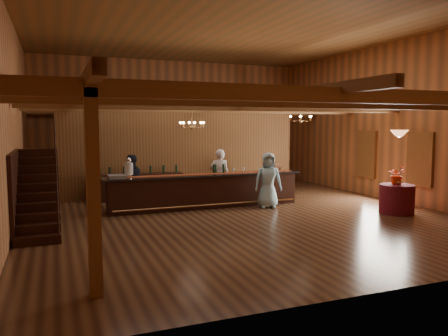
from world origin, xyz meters
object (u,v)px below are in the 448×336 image
object	(u,v)px
chandelier_right	(300,118)
floor_plant	(261,177)
chandelier_left	(192,124)
guest	(268,180)
staff_second	(131,182)
raffle_drum	(277,166)
pendant_lamp	(399,133)
tasting_bar	(206,191)
backbar_shelf	(138,187)
beverage_dispenser	(129,168)
bartender	(220,176)
round_table	(397,199)

from	to	relation	value
chandelier_right	floor_plant	distance (m)	2.90
chandelier_left	floor_plant	size ratio (longest dim) A/B	0.58
guest	staff_second	bearing A→B (deg)	178.02
raffle_drum	pendant_lamp	world-z (taller)	pendant_lamp
tasting_bar	backbar_shelf	distance (m)	2.91
tasting_bar	backbar_shelf	size ratio (longest dim) A/B	1.99
pendant_lamp	tasting_bar	bearing A→B (deg)	149.32
chandelier_right	staff_second	distance (m)	5.96
beverage_dispenser	raffle_drum	xyz separation A→B (m)	(4.95, -0.12, -0.11)
backbar_shelf	bartender	world-z (taller)	bartender
staff_second	bartender	bearing A→B (deg)	173.62
pendant_lamp	staff_second	distance (m)	8.29
raffle_drum	chandelier_right	xyz separation A→B (m)	(0.72, -0.30, 1.62)
pendant_lamp	bartender	xyz separation A→B (m)	(-4.28, 3.67, -1.48)
pendant_lamp	floor_plant	world-z (taller)	pendant_lamp
tasting_bar	bartender	distance (m)	1.08
beverage_dispenser	round_table	size ratio (longest dim) A/B	0.59
tasting_bar	round_table	distance (m)	5.85
backbar_shelf	chandelier_left	size ratio (longest dim) A/B	4.07
tasting_bar	chandelier_left	bearing A→B (deg)	152.47
tasting_bar	chandelier_right	bearing A→B (deg)	-6.14
chandelier_right	pendant_lamp	world-z (taller)	same
round_table	staff_second	world-z (taller)	staff_second
floor_plant	chandelier_left	bearing A→B (deg)	-157.66
beverage_dispenser	floor_plant	world-z (taller)	beverage_dispenser
pendant_lamp	chandelier_right	bearing A→B (deg)	124.13
tasting_bar	guest	size ratio (longest dim) A/B	3.64
round_table	bartender	size ratio (longest dim) A/B	0.55
backbar_shelf	round_table	world-z (taller)	backbar_shelf
round_table	chandelier_left	world-z (taller)	chandelier_left
beverage_dispenser	staff_second	size ratio (longest dim) A/B	0.35
bartender	round_table	bearing A→B (deg)	163.87
pendant_lamp	floor_plant	bearing A→B (deg)	117.56
round_table	guest	size ratio (longest dim) A/B	0.57
beverage_dispenser	guest	world-z (taller)	guest
beverage_dispenser	raffle_drum	size ratio (longest dim) A/B	1.76
tasting_bar	beverage_dispenser	world-z (taller)	beverage_dispenser
tasting_bar	backbar_shelf	bearing A→B (deg)	127.56
floor_plant	staff_second	bearing A→B (deg)	-170.49
round_table	floor_plant	distance (m)	5.03
chandelier_left	chandelier_right	bearing A→B (deg)	-8.72
bartender	chandelier_right	bearing A→B (deg)	-178.21
beverage_dispenser	backbar_shelf	distance (m)	2.51
beverage_dispenser	pendant_lamp	distance (m)	8.11
beverage_dispenser	guest	size ratio (longest dim) A/B	0.34
chandelier_right	bartender	distance (m)	3.34
beverage_dispenser	chandelier_left	xyz separation A→B (m)	(2.04, 0.14, 1.30)
bartender	staff_second	distance (m)	3.02
chandelier_left	pendant_lamp	distance (m)	6.28
raffle_drum	beverage_dispenser	bearing A→B (deg)	178.66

